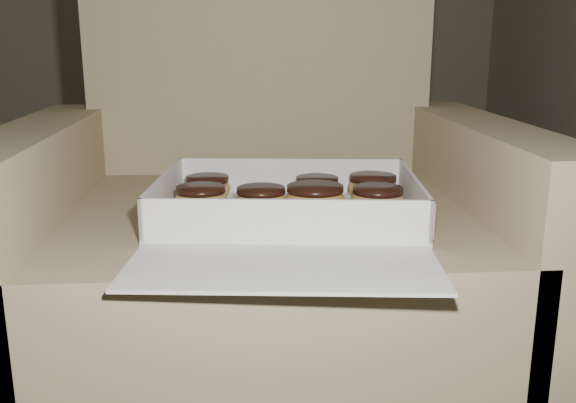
{
  "coord_description": "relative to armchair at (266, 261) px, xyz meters",
  "views": [
    {
      "loc": [
        0.86,
        -0.66,
        0.73
      ],
      "look_at": [
        0.94,
        0.38,
        0.46
      ],
      "focal_mm": 40.0,
      "sensor_mm": 36.0,
      "label": 1
    }
  ],
  "objects": [
    {
      "name": "crumb_a",
      "position": [
        -0.04,
        -0.28,
        0.14
      ],
      "size": [
        0.01,
        0.01,
        0.0
      ],
      "primitive_type": "ellipsoid",
      "color": "black",
      "rests_on": "bakery_box"
    },
    {
      "name": "donut_f",
      "position": [
        -0.11,
        -0.04,
        0.16
      ],
      "size": [
        0.08,
        0.08,
        0.04
      ],
      "color": "#CB8647",
      "rests_on": "bakery_box"
    },
    {
      "name": "bakery_box",
      "position": [
        0.03,
        -0.19,
        0.14
      ],
      "size": [
        0.47,
        0.54,
        0.07
      ],
      "rotation": [
        0.0,
        0.0,
        -0.1
      ],
      "color": "silver",
      "rests_on": "armchair"
    },
    {
      "name": "donut_b",
      "position": [
        0.08,
        -0.16,
        0.16
      ],
      "size": [
        0.1,
        0.1,
        0.05
      ],
      "color": "#CB8647",
      "rests_on": "bakery_box"
    },
    {
      "name": "donut_g",
      "position": [
        0.18,
        -0.16,
        0.16
      ],
      "size": [
        0.09,
        0.09,
        0.05
      ],
      "color": "#CB8647",
      "rests_on": "bakery_box"
    },
    {
      "name": "crumb_b",
      "position": [
        -0.13,
        -0.18,
        0.14
      ],
      "size": [
        0.01,
        0.01,
        0.0
      ],
      "primitive_type": "ellipsoid",
      "color": "black",
      "rests_on": "bakery_box"
    },
    {
      "name": "armchair",
      "position": [
        0.0,
        0.0,
        0.0
      ],
      "size": [
        0.93,
        0.79,
        0.98
      ],
      "color": "#8E7F5B",
      "rests_on": "floor"
    },
    {
      "name": "donut_e",
      "position": [
        -0.01,
        -0.14,
        0.16
      ],
      "size": [
        0.09,
        0.09,
        0.04
      ],
      "color": "#CB8647",
      "rests_on": "bakery_box"
    },
    {
      "name": "donut_d",
      "position": [
        0.19,
        -0.07,
        0.16
      ],
      "size": [
        0.09,
        0.09,
        0.05
      ],
      "color": "#CB8647",
      "rests_on": "bakery_box"
    },
    {
      "name": "crumb_c",
      "position": [
        -0.03,
        -0.18,
        0.14
      ],
      "size": [
        0.01,
        0.01,
        0.0
      ],
      "primitive_type": "ellipsoid",
      "color": "black",
      "rests_on": "bakery_box"
    },
    {
      "name": "donut_c",
      "position": [
        -0.11,
        -0.13,
        0.16
      ],
      "size": [
        0.09,
        0.09,
        0.04
      ],
      "color": "#CB8647",
      "rests_on": "bakery_box"
    },
    {
      "name": "donut_a",
      "position": [
        0.09,
        -0.06,
        0.16
      ],
      "size": [
        0.08,
        0.08,
        0.04
      ],
      "color": "#CB8647",
      "rests_on": "bakery_box"
    }
  ]
}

